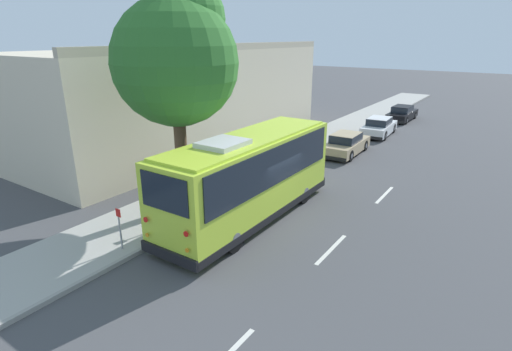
{
  "coord_description": "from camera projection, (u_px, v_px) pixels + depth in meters",
  "views": [
    {
      "loc": [
        -12.64,
        -7.87,
        6.94
      ],
      "look_at": [
        0.71,
        1.13,
        1.3
      ],
      "focal_mm": 28.0,
      "sensor_mm": 36.0,
      "label": 1
    }
  ],
  "objects": [
    {
      "name": "parked_sedan_tan",
      "position": [
        346.0,
        144.0,
        24.63
      ],
      "size": [
        4.48,
        1.86,
        1.32
      ],
      "rotation": [
        0.0,
        0.0,
        0.03
      ],
      "color": "tan",
      "rests_on": "ground"
    },
    {
      "name": "lane_stripe_mid",
      "position": [
        331.0,
        249.0,
        13.73
      ],
      "size": [
        2.4,
        0.14,
        0.01
      ],
      "primitive_type": "cube",
      "color": "silver",
      "rests_on": "ground"
    },
    {
      "name": "sidewalk_slab",
      "position": [
        200.0,
        194.0,
        18.28
      ],
      "size": [
        80.0,
        3.29,
        0.15
      ],
      "primitive_type": "cube",
      "color": "#A3A099",
      "rests_on": "ground"
    },
    {
      "name": "curb_strip",
      "position": [
        230.0,
        203.0,
        17.37
      ],
      "size": [
        80.0,
        0.14,
        0.15
      ],
      "primitive_type": "cube",
      "color": "gray",
      "rests_on": "ground"
    },
    {
      "name": "lane_stripe_ahead",
      "position": [
        385.0,
        195.0,
        18.42
      ],
      "size": [
        2.4,
        0.14,
        0.01
      ],
      "primitive_type": "cube",
      "color": "silver",
      "rests_on": "ground"
    },
    {
      "name": "fire_hydrant",
      "position": [
        282.0,
        160.0,
        21.69
      ],
      "size": [
        0.22,
        0.22,
        0.81
      ],
      "color": "#99999E",
      "rests_on": "sidewalk_slab"
    },
    {
      "name": "parked_sedan_black",
      "position": [
        402.0,
        114.0,
        34.5
      ],
      "size": [
        4.56,
        1.7,
        1.26
      ],
      "rotation": [
        0.0,
        0.0,
        -0.01
      ],
      "color": "black",
      "rests_on": "ground"
    },
    {
      "name": "street_tree",
      "position": [
        177.0,
        54.0,
        14.88
      ],
      "size": [
        4.77,
        4.77,
        8.95
      ],
      "color": "brown",
      "rests_on": "sidewalk_slab"
    },
    {
      "name": "ground_plane",
      "position": [
        269.0,
        215.0,
        16.33
      ],
      "size": [
        160.0,
        160.0,
        0.0
      ],
      "primitive_type": "plane",
      "color": "#474749"
    },
    {
      "name": "sign_post_far",
      "position": [
        166.0,
        207.0,
        14.86
      ],
      "size": [
        0.06,
        0.22,
        1.48
      ],
      "color": "gray",
      "rests_on": "sidewalk_slab"
    },
    {
      "name": "shuttle_bus",
      "position": [
        249.0,
        174.0,
        15.48
      ],
      "size": [
        9.03,
        2.65,
        3.53
      ],
      "rotation": [
        0.0,
        0.0,
        0.0
      ],
      "color": "#BCDB38",
      "rests_on": "ground"
    },
    {
      "name": "sign_post_near",
      "position": [
        120.0,
        228.0,
        13.23
      ],
      "size": [
        0.06,
        0.22,
        1.46
      ],
      "color": "gray",
      "rests_on": "sidewalk_slab"
    },
    {
      "name": "parked_sedan_white",
      "position": [
        379.0,
        127.0,
        29.3
      ],
      "size": [
        4.47,
        1.91,
        1.33
      ],
      "rotation": [
        0.0,
        0.0,
        0.06
      ],
      "color": "silver",
      "rests_on": "ground"
    },
    {
      "name": "building_backdrop",
      "position": [
        180.0,
        97.0,
        26.7
      ],
      "size": [
        21.5,
        8.95,
        6.54
      ],
      "color": "beige",
      "rests_on": "ground"
    }
  ]
}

